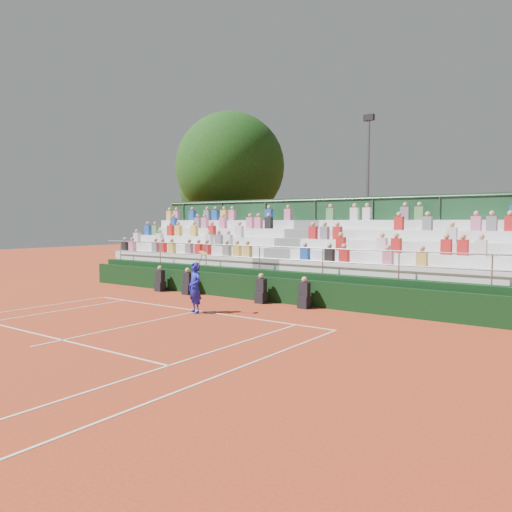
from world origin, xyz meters
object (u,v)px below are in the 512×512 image
Objects in this scene: tennis_player at (195,288)px; tree_east at (230,167)px; tree_west at (223,187)px; floodlight_mast at (368,185)px.

tree_east is at bearing 124.40° from tennis_player.
floodlight_mast reaches higher than tree_west.
tennis_player is 0.21× the size of tree_east.
tree_east is at bearing -25.15° from tree_west.
tennis_player is 0.26× the size of tree_west.
tennis_player is 14.79m from floodlight_mast.
tree_west is 1.73m from tree_east.
tennis_player is 17.42m from tree_west.
tree_west reaches higher than tennis_player.
floodlight_mast is (9.22, 1.10, -1.49)m from tree_east.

